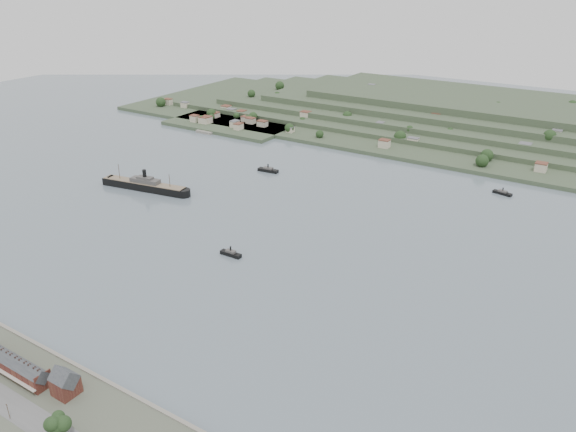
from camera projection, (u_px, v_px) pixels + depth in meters
The scene contains 9 objects.
ground at pixel (239, 243), 392.20m from camera, with size 1400.00×1400.00×0.00m, color slate.
terrace_row at pixel (7, 361), 265.12m from camera, with size 55.60×9.80×11.07m.
gabled_building at pixel (65, 383), 249.21m from camera, with size 10.40×10.18×14.09m.
far_peninsula at pixel (455, 116), 675.92m from camera, with size 760.00×309.00×30.00m.
steamship at pixel (142, 185), 485.62m from camera, with size 91.55×25.09×22.06m.
tugboat at pixel (231, 253), 374.96m from camera, with size 15.56×4.32×6.98m.
ferry_west at pixel (268, 170), 528.02m from camera, with size 20.45×7.49×7.50m.
ferry_east at pixel (502, 193), 475.81m from camera, with size 16.69×7.72×6.04m.
fig_tree at pixel (57, 424), 224.99m from camera, with size 10.82×9.37×12.07m.
Camera 1 is at (217.36, -276.68, 177.62)m, focal length 35.00 mm.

